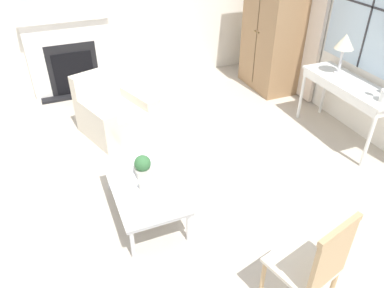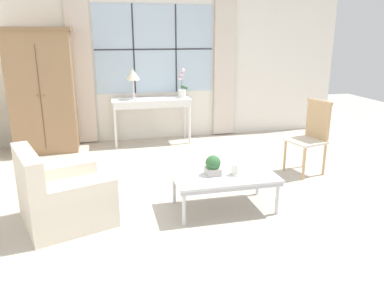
# 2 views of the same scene
# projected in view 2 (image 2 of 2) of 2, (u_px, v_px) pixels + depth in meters

# --- Properties ---
(ground_plane) EXTENTS (14.00, 14.00, 0.00)m
(ground_plane) POSITION_uv_depth(u_px,v_px,m) (195.00, 204.00, 4.37)
(ground_plane) COLOR #BCB2A3
(wall_back_windowed) EXTENTS (7.20, 0.14, 2.80)m
(wall_back_windowed) POSITION_uv_depth(u_px,v_px,m) (155.00, 63.00, 6.80)
(wall_back_windowed) COLOR white
(wall_back_windowed) RESTS_ON ground_plane
(armoire) EXTENTS (1.07, 0.66, 2.02)m
(armoire) POSITION_uv_depth(u_px,v_px,m) (43.00, 91.00, 6.13)
(armoire) COLOR #93704C
(armoire) RESTS_ON ground_plane
(console_table) EXTENTS (1.39, 0.48, 0.81)m
(console_table) POSITION_uv_depth(u_px,v_px,m) (151.00, 104.00, 6.66)
(console_table) COLOR white
(console_table) RESTS_ON ground_plane
(table_lamp) EXTENTS (0.25, 0.25, 0.53)m
(table_lamp) POSITION_uv_depth(u_px,v_px,m) (133.00, 75.00, 6.48)
(table_lamp) COLOR silver
(table_lamp) RESTS_ON console_table
(potted_orchid) EXTENTS (0.18, 0.14, 0.52)m
(potted_orchid) POSITION_uv_depth(u_px,v_px,m) (182.00, 87.00, 6.69)
(potted_orchid) COLOR white
(potted_orchid) RESTS_ON console_table
(armchair_upholstered) EXTENTS (1.06, 1.08, 0.82)m
(armchair_upholstered) POSITION_uv_depth(u_px,v_px,m) (63.00, 198.00, 3.89)
(armchair_upholstered) COLOR beige
(armchair_upholstered) RESTS_ON ground_plane
(side_chair_wooden) EXTENTS (0.54, 0.54, 1.03)m
(side_chair_wooden) POSITION_uv_depth(u_px,v_px,m) (312.00, 133.00, 5.24)
(side_chair_wooden) COLOR beige
(side_chair_wooden) RESTS_ON ground_plane
(coffee_table) EXTENTS (1.14, 0.64, 0.41)m
(coffee_table) POSITION_uv_depth(u_px,v_px,m) (224.00, 178.00, 4.16)
(coffee_table) COLOR silver
(coffee_table) RESTS_ON ground_plane
(potted_plant_small) EXTENTS (0.17, 0.17, 0.22)m
(potted_plant_small) POSITION_uv_depth(u_px,v_px,m) (213.00, 165.00, 4.13)
(potted_plant_small) COLOR #BCB7AD
(potted_plant_small) RESTS_ON coffee_table
(pillar_candle) EXTENTS (0.12, 0.12, 0.13)m
(pillar_candle) POSITION_uv_depth(u_px,v_px,m) (235.00, 170.00, 4.13)
(pillar_candle) COLOR silver
(pillar_candle) RESTS_ON coffee_table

